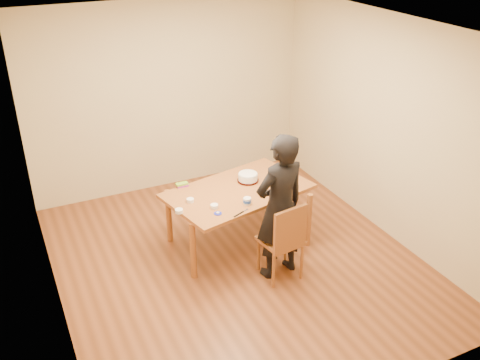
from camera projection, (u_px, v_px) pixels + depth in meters
name	position (u px, v px, depth m)	size (l,w,h in m)	color
room_shell	(224.00, 146.00, 5.99)	(4.00, 4.50, 2.70)	brown
dining_table	(238.00, 191.00, 6.34)	(1.66, 0.99, 0.04)	brown
dining_chair	(281.00, 240.00, 5.91)	(0.42, 0.42, 0.04)	brown
cake_plate	(248.00, 180.00, 6.52)	(0.26, 0.26, 0.02)	red
cake	(248.00, 177.00, 6.50)	(0.24, 0.24, 0.07)	white
frosting_dome	(248.00, 173.00, 6.48)	(0.23, 0.23, 0.03)	white
frosting_tub	(247.00, 201.00, 6.00)	(0.09, 0.09, 0.08)	white
frosting_lid	(218.00, 213.00, 5.83)	(0.09, 0.09, 0.01)	#1A21AC
frosting_dollop	(218.00, 212.00, 5.82)	(0.04, 0.04, 0.02)	white
ramekin_green	(214.00, 206.00, 5.94)	(0.09, 0.09, 0.04)	white
ramekin_yellow	(190.00, 200.00, 6.06)	(0.08, 0.08, 0.04)	white
ramekin_multi	(179.00, 211.00, 5.84)	(0.09, 0.09, 0.04)	white
candy_box_pink	(182.00, 186.00, 6.40)	(0.14, 0.07, 0.02)	#D13199
candy_box_green	(182.00, 184.00, 6.39)	(0.14, 0.07, 0.02)	green
spatula	(239.00, 214.00, 5.82)	(0.16, 0.01, 0.01)	black
person	(280.00, 207.00, 5.76)	(0.62, 0.41, 1.70)	black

